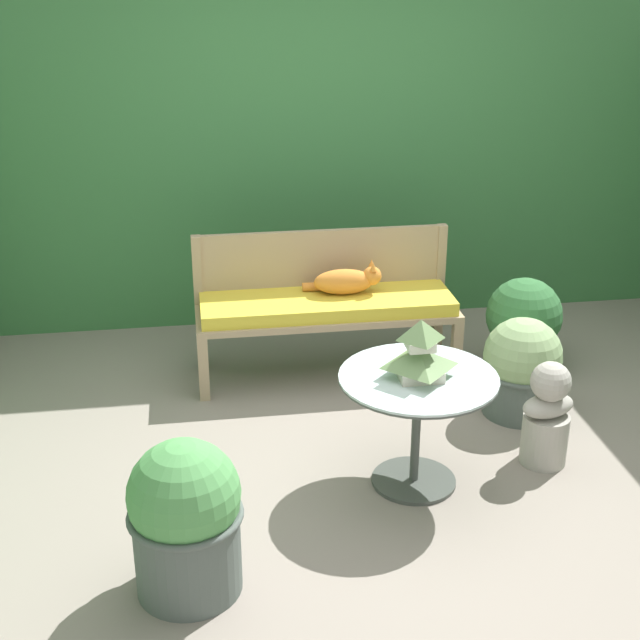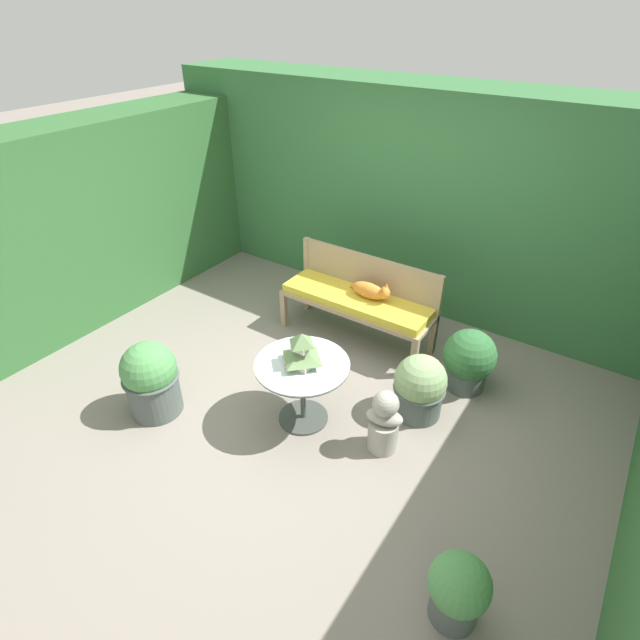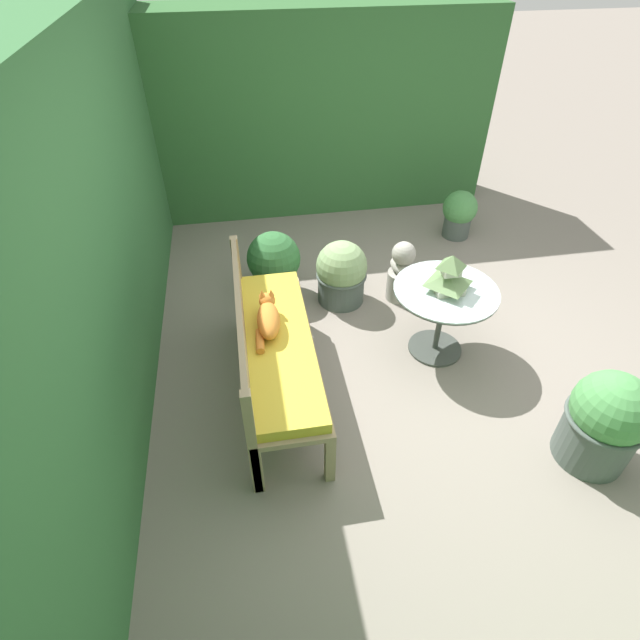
% 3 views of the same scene
% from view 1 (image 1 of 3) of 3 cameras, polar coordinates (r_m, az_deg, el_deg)
% --- Properties ---
extents(ground, '(30.00, 30.00, 0.00)m').
position_cam_1_polar(ground, '(4.72, 3.74, -8.69)').
color(ground, gray).
extents(foliage_hedge_back, '(6.40, 0.88, 2.31)m').
position_cam_1_polar(foliage_hedge_back, '(6.45, -0.42, 11.18)').
color(foliage_hedge_back, '#38703D').
rests_on(foliage_hedge_back, ground).
extents(garden_bench, '(1.58, 0.49, 0.51)m').
position_cam_1_polar(garden_bench, '(5.37, 0.45, 0.70)').
color(garden_bench, tan).
rests_on(garden_bench, ground).
extents(bench_backrest, '(1.58, 0.06, 0.86)m').
position_cam_1_polar(bench_backrest, '(5.51, 0.08, 3.43)').
color(bench_backrest, tan).
rests_on(bench_backrest, ground).
extents(cat, '(0.47, 0.19, 0.20)m').
position_cam_1_polar(cat, '(5.38, 1.72, 2.52)').
color(cat, orange).
rests_on(cat, garden_bench).
extents(patio_table, '(0.76, 0.76, 0.59)m').
position_cam_1_polar(patio_table, '(4.29, 6.26, -5.06)').
color(patio_table, '#424742').
rests_on(patio_table, ground).
extents(pagoda_birdhouse, '(0.28, 0.28, 0.29)m').
position_cam_1_polar(pagoda_birdhouse, '(4.18, 6.40, -2.09)').
color(pagoda_birdhouse, beige).
rests_on(pagoda_birdhouse, patio_table).
extents(garden_bust, '(0.32, 0.24, 0.56)m').
position_cam_1_polar(garden_bust, '(4.68, 14.32, -5.98)').
color(garden_bust, '#A39E93').
rests_on(garden_bust, ground).
extents(potted_plant_table_far, '(0.47, 0.47, 0.59)m').
position_cam_1_polar(potted_plant_table_far, '(5.66, 12.88, -0.22)').
color(potted_plant_table_far, '#4C5651').
rests_on(potted_plant_table_far, ground).
extents(potted_plant_table_near, '(0.44, 0.44, 0.57)m').
position_cam_1_polar(potted_plant_table_near, '(5.12, 12.78, -3.04)').
color(potted_plant_table_near, '#4C5651').
rests_on(potted_plant_table_near, ground).
extents(potted_plant_bench_left, '(0.47, 0.47, 0.68)m').
position_cam_1_polar(potted_plant_bench_left, '(3.71, -8.59, -12.46)').
color(potted_plant_bench_left, '#4C5651').
rests_on(potted_plant_bench_left, ground).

